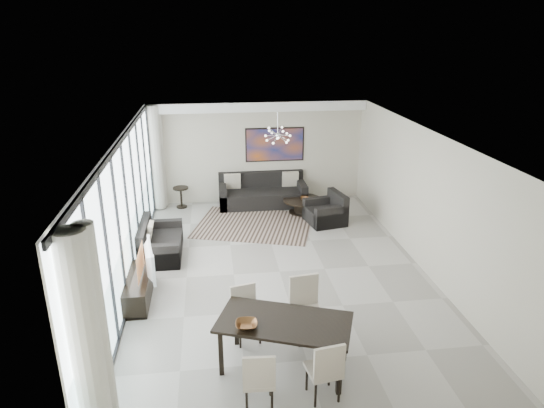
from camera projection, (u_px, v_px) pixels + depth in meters
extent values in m
cube|color=#A8A39B|center=(280.00, 271.00, 10.11)|extent=(6.00, 9.00, 0.02)
cube|color=white|center=(281.00, 135.00, 9.11)|extent=(6.00, 9.00, 0.02)
cube|color=beige|center=(257.00, 152.00, 13.79)|extent=(6.00, 0.02, 2.90)
cube|color=beige|center=(338.00, 346.00, 5.43)|extent=(6.00, 0.02, 2.90)
cube|color=beige|center=(424.00, 200.00, 9.97)|extent=(0.02, 9.00, 2.90)
cube|color=silver|center=(126.00, 214.00, 9.25)|extent=(0.01, 8.95, 2.85)
cube|color=black|center=(120.00, 142.00, 8.77)|extent=(0.04, 8.95, 0.10)
cube|color=black|center=(135.00, 279.00, 9.74)|extent=(0.04, 8.95, 0.06)
cube|color=black|center=(77.00, 340.00, 5.53)|extent=(0.04, 0.05, 2.88)
cube|color=black|center=(95.00, 295.00, 6.46)|extent=(0.04, 0.05, 2.88)
cube|color=black|center=(109.00, 261.00, 7.39)|extent=(0.04, 0.05, 2.88)
cube|color=black|center=(120.00, 235.00, 8.32)|extent=(0.04, 0.05, 2.88)
cube|color=black|center=(128.00, 214.00, 9.25)|extent=(0.04, 0.05, 2.88)
cube|color=black|center=(135.00, 197.00, 10.18)|extent=(0.04, 0.05, 2.88)
cube|color=black|center=(141.00, 182.00, 11.11)|extent=(0.04, 0.05, 2.88)
cube|color=black|center=(146.00, 170.00, 12.04)|extent=(0.04, 0.05, 2.88)
cube|color=black|center=(150.00, 160.00, 12.97)|extent=(0.04, 0.05, 2.88)
cylinder|color=beige|center=(86.00, 347.00, 5.41)|extent=(0.36, 0.36, 2.85)
cylinder|color=beige|center=(156.00, 158.00, 13.13)|extent=(0.36, 0.36, 2.85)
cube|color=white|center=(258.00, 106.00, 13.15)|extent=(5.98, 0.40, 0.26)
cube|color=#AA4D17|center=(275.00, 145.00, 13.76)|extent=(1.68, 0.04, 0.98)
cylinder|color=silver|center=(278.00, 124.00, 11.57)|extent=(0.02, 0.02, 0.55)
sphere|color=silver|center=(278.00, 135.00, 11.66)|extent=(0.12, 0.12, 0.12)
cube|color=black|center=(254.00, 225.00, 12.49)|extent=(3.39, 2.94, 0.01)
cylinder|color=black|center=(303.00, 200.00, 13.21)|extent=(1.08, 1.08, 0.04)
cylinder|color=black|center=(303.00, 207.00, 13.28)|extent=(0.48, 0.48, 0.33)
cylinder|color=black|center=(302.00, 212.00, 13.33)|extent=(0.76, 0.76, 0.03)
imported|color=brown|center=(304.00, 198.00, 13.17)|extent=(0.25, 0.25, 0.07)
cube|color=black|center=(263.00, 198.00, 13.79)|extent=(2.45, 1.00, 0.45)
cube|color=black|center=(261.00, 179.00, 14.00)|extent=(2.45, 0.20, 0.45)
cube|color=black|center=(223.00, 196.00, 13.61)|extent=(0.20, 1.00, 0.65)
cube|color=black|center=(301.00, 193.00, 13.89)|extent=(0.20, 1.00, 0.65)
cube|color=black|center=(162.00, 247.00, 10.78)|extent=(0.87, 1.55, 0.39)
cube|color=black|center=(144.00, 232.00, 10.60)|extent=(0.17, 1.55, 0.39)
cube|color=black|center=(159.00, 257.00, 10.11)|extent=(0.87, 0.17, 0.56)
cube|color=black|center=(164.00, 231.00, 11.39)|extent=(0.87, 0.17, 0.56)
cube|color=black|center=(325.00, 216.00, 12.56)|extent=(1.06, 1.10, 0.39)
cube|color=black|center=(338.00, 200.00, 12.53)|extent=(0.37, 0.95, 0.39)
cube|color=black|center=(319.00, 208.00, 12.87)|extent=(0.91, 0.36, 0.57)
cube|color=black|center=(332.00, 218.00, 12.19)|extent=(0.91, 0.36, 0.57)
cylinder|color=black|center=(181.00, 188.00, 13.51)|extent=(0.43, 0.43, 0.04)
cylinder|color=black|center=(181.00, 198.00, 13.61)|extent=(0.06, 0.06, 0.54)
cylinder|color=black|center=(182.00, 207.00, 13.70)|extent=(0.30, 0.30, 0.03)
cube|color=black|center=(139.00, 288.00, 9.04)|extent=(0.41, 1.48, 0.46)
imported|color=gray|center=(146.00, 261.00, 8.92)|extent=(0.32, 1.03, 0.59)
cube|color=black|center=(284.00, 322.00, 7.03)|extent=(2.14, 1.58, 0.04)
cube|color=black|center=(221.00, 353.00, 7.01)|extent=(0.07, 0.07, 0.76)
cube|color=black|center=(236.00, 323.00, 7.69)|extent=(0.07, 0.07, 0.76)
cube|color=black|center=(339.00, 371.00, 6.64)|extent=(0.07, 0.07, 0.76)
cube|color=black|center=(345.00, 339.00, 7.32)|extent=(0.07, 0.07, 0.76)
cube|color=beige|center=(259.00, 379.00, 6.42)|extent=(0.45, 0.45, 0.06)
cube|color=beige|center=(259.00, 374.00, 6.16)|extent=(0.43, 0.07, 0.52)
cylinder|color=black|center=(246.00, 385.00, 6.64)|extent=(0.04, 0.04, 0.40)
cylinder|color=black|center=(272.00, 401.00, 6.35)|extent=(0.04, 0.04, 0.40)
cube|color=beige|center=(323.00, 370.00, 6.57)|extent=(0.50, 0.50, 0.06)
cube|color=beige|center=(329.00, 364.00, 6.32)|extent=(0.44, 0.11, 0.53)
cylinder|color=black|center=(307.00, 378.00, 6.76)|extent=(0.04, 0.04, 0.41)
cylinder|color=black|center=(339.00, 390.00, 6.55)|extent=(0.04, 0.04, 0.41)
cube|color=beige|center=(247.00, 317.00, 7.78)|extent=(0.51, 0.51, 0.06)
cube|color=beige|center=(243.00, 299.00, 7.86)|extent=(0.42, 0.14, 0.52)
cylinder|color=black|center=(260.00, 333.00, 7.77)|extent=(0.04, 0.04, 0.40)
cylinder|color=black|center=(234.00, 326.00, 7.95)|extent=(0.04, 0.04, 0.40)
cube|color=beige|center=(308.00, 312.00, 7.80)|extent=(0.54, 0.54, 0.06)
cube|color=beige|center=(304.00, 291.00, 7.90)|extent=(0.49, 0.12, 0.59)
cylinder|color=black|center=(322.00, 331.00, 7.77)|extent=(0.04, 0.04, 0.45)
cylinder|color=black|center=(293.00, 321.00, 8.02)|extent=(0.04, 0.04, 0.45)
imported|color=brown|center=(246.00, 325.00, 6.87)|extent=(0.34, 0.34, 0.08)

